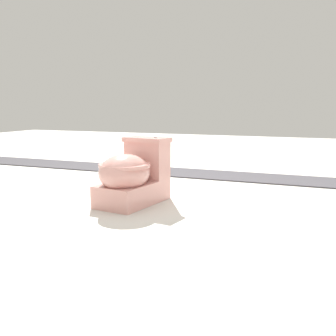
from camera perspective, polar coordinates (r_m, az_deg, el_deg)
name	(u,v)px	position (r m, az deg, el deg)	size (l,w,h in m)	color
ground_plane	(132,200)	(3.23, -5.27, -4.63)	(14.00, 14.00, 0.00)	beige
gravel_strip	(230,176)	(4.31, 8.96, -1.14)	(0.56, 8.00, 0.01)	#423F44
toilet	(132,176)	(3.07, -5.23, -1.14)	(0.68, 0.46, 0.52)	#E09E93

